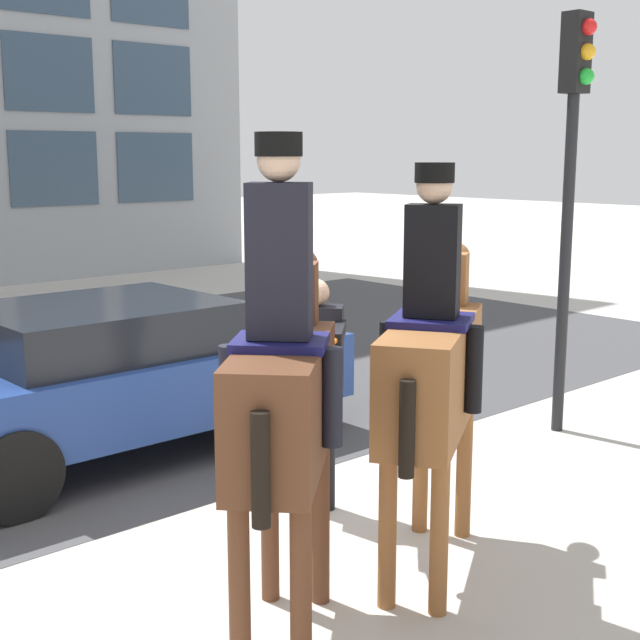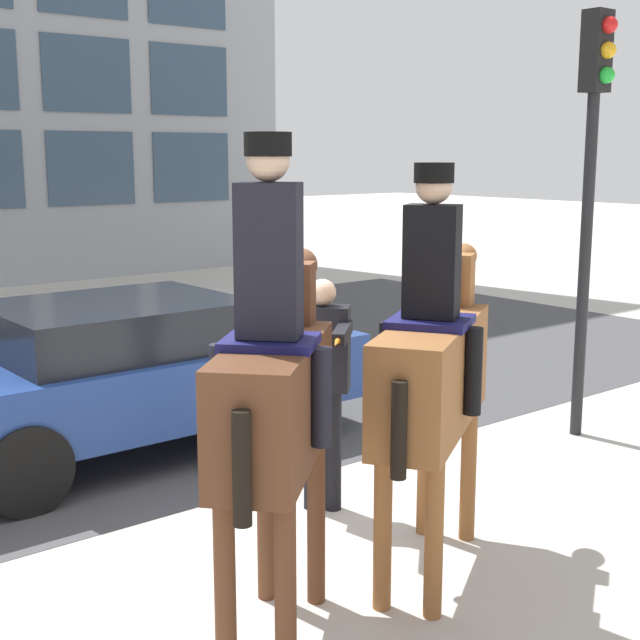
{
  "view_description": "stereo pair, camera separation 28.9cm",
  "coord_description": "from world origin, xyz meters",
  "views": [
    {
      "loc": [
        -3.54,
        -4.95,
        2.69
      ],
      "look_at": [
        0.15,
        -0.83,
        1.65
      ],
      "focal_mm": 50.0,
      "sensor_mm": 36.0,
      "label": 1
    },
    {
      "loc": [
        -3.32,
        -5.14,
        2.69
      ],
      "look_at": [
        0.15,
        -0.83,
        1.65
      ],
      "focal_mm": 50.0,
      "sensor_mm": 36.0,
      "label": 2
    }
  ],
  "objects": [
    {
      "name": "pedestrian_bystander",
      "position": [
        0.74,
        -0.13,
        1.05
      ],
      "size": [
        0.63,
        0.86,
        1.78
      ],
      "rotation": [
        0.0,
        0.0,
        -2.39
      ],
      "color": "black",
      "rests_on": "ground_plane"
    },
    {
      "name": "ground_plane",
      "position": [
        0.0,
        0.0,
        0.0
      ],
      "size": [
        80.0,
        80.0,
        0.0
      ],
      "primitive_type": "plane",
      "color": "beige"
    },
    {
      "name": "street_car_near_lane",
      "position": [
        0.23,
        2.09,
        0.75
      ],
      "size": [
        4.21,
        1.99,
        1.39
      ],
      "color": "navy",
      "rests_on": "ground_plane"
    },
    {
      "name": "mounted_horse_companion",
      "position": [
        0.66,
        -1.33,
        1.38
      ],
      "size": [
        1.79,
        1.28,
        2.63
      ],
      "rotation": [
        0.0,
        0.0,
        0.56
      ],
      "color": "brown",
      "rests_on": "ground_plane"
    },
    {
      "name": "mounted_horse_lead",
      "position": [
        -0.62,
        -1.39,
        1.46
      ],
      "size": [
        1.48,
        1.39,
        2.79
      ],
      "rotation": [
        0.0,
        0.0,
        0.74
      ],
      "color": "#59331E",
      "rests_on": "ground_plane"
    },
    {
      "name": "traffic_light",
      "position": [
        3.83,
        -0.24,
        2.65
      ],
      "size": [
        0.24,
        0.29,
        3.95
      ],
      "color": "black",
      "rests_on": "ground_plane"
    }
  ]
}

